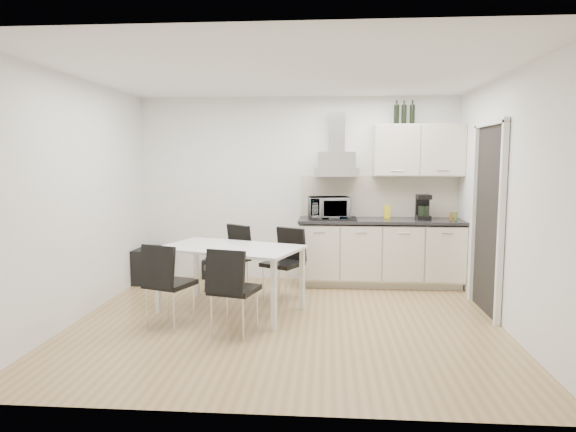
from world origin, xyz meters
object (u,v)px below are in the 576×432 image
object	(u,v)px
kitchenette	(382,225)
floor_speaker	(208,269)
guitar_amp	(147,265)
chair_near_left	(170,285)
chair_near_right	(235,291)
chair_far_right	(282,265)
dining_table	(231,253)
chair_far_left	(229,260)

from	to	relation	value
kitchenette	floor_speaker	world-z (taller)	kitchenette
kitchenette	guitar_amp	xyz separation A→B (m)	(-3.29, -0.08, -0.59)
guitar_amp	floor_speaker	distance (m)	0.85
chair_near_left	chair_near_right	size ratio (longest dim) A/B	1.00
chair_far_right	floor_speaker	size ratio (longest dim) A/B	3.27
dining_table	chair_far_right	size ratio (longest dim) A/B	1.98
kitchenette	dining_table	distance (m)	2.31
dining_table	guitar_amp	distance (m)	1.99
chair_near_left	floor_speaker	bearing A→B (deg)	113.09
kitchenette	chair_far_right	size ratio (longest dim) A/B	2.86
chair_far_left	chair_near_left	world-z (taller)	same
guitar_amp	chair_far_right	bearing A→B (deg)	-17.32
chair_near_right	dining_table	bearing A→B (deg)	118.63
chair_far_left	floor_speaker	size ratio (longest dim) A/B	3.27
chair_far_left	chair_far_right	size ratio (longest dim) A/B	1.00
chair_far_right	chair_near_right	xyz separation A→B (m)	(-0.37, -1.28, 0.00)
chair_near_left	floor_speaker	distance (m)	2.14
chair_near_right	floor_speaker	size ratio (longest dim) A/B	3.27
dining_table	chair_far_right	world-z (taller)	chair_far_right
chair_far_right	chair_near_right	bearing A→B (deg)	103.48
chair_near_right	guitar_amp	bearing A→B (deg)	143.67
chair_near_left	guitar_amp	size ratio (longest dim) A/B	1.48
kitchenette	chair_far_left	world-z (taller)	kitchenette
chair_near_left	floor_speaker	size ratio (longest dim) A/B	3.27
chair_far_right	dining_table	bearing A→B (deg)	73.42
chair_near_left	chair_near_right	distance (m)	0.73
floor_speaker	chair_near_right	bearing A→B (deg)	-78.39
kitchenette	dining_table	xyz separation A→B (m)	(-1.84, -1.38, -0.15)
chair_near_left	floor_speaker	world-z (taller)	chair_near_left
chair_far_right	chair_near_left	bearing A→B (deg)	74.84
chair_far_right	chair_near_left	size ratio (longest dim) A/B	1.00
dining_table	chair_far_left	bearing A→B (deg)	121.79
chair_far_left	chair_near_left	size ratio (longest dim) A/B	1.00
guitar_amp	dining_table	bearing A→B (deg)	-37.99
kitchenette	chair_near_right	bearing A→B (deg)	-127.92
dining_table	chair_near_left	distance (m)	0.81
kitchenette	chair_near_right	world-z (taller)	kitchenette
floor_speaker	chair_far_left	bearing A→B (deg)	-67.42
chair_far_left	chair_near_right	xyz separation A→B (m)	(0.35, -1.51, 0.00)
kitchenette	chair_far_right	xyz separation A→B (m)	(-1.30, -0.86, -0.39)
chair_near_left	chair_near_right	xyz separation A→B (m)	(0.71, -0.19, 0.00)
chair_near_right	guitar_amp	distance (m)	2.62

